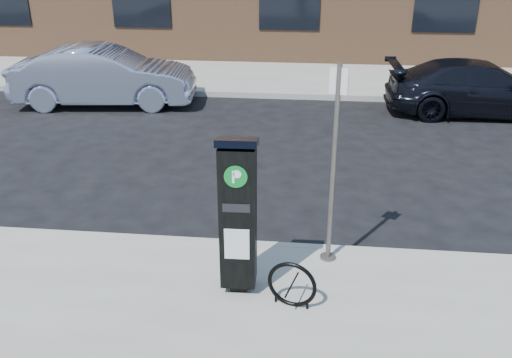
# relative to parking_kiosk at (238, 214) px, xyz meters

# --- Properties ---
(ground) EXTENTS (120.00, 120.00, 0.00)m
(ground) POSITION_rel_parking_kiosk_xyz_m (-0.08, 1.09, -1.16)
(ground) COLOR black
(ground) RESTS_ON ground
(sidewalk_far) EXTENTS (60.00, 12.00, 0.15)m
(sidewalk_far) POSITION_rel_parking_kiosk_xyz_m (-0.08, 15.09, -1.09)
(sidewalk_far) COLOR gray
(sidewalk_far) RESTS_ON ground
(curb_near) EXTENTS (60.00, 0.12, 0.16)m
(curb_near) POSITION_rel_parking_kiosk_xyz_m (-0.08, 1.07, -1.09)
(curb_near) COLOR #9E9B93
(curb_near) RESTS_ON ground
(curb_far) EXTENTS (60.00, 0.12, 0.16)m
(curb_far) POSITION_rel_parking_kiosk_xyz_m (-0.08, 9.11, -1.09)
(curb_far) COLOR #9E9B93
(curb_far) RESTS_ON ground
(parking_kiosk) EXTENTS (0.47, 0.41, 1.98)m
(parking_kiosk) POSITION_rel_parking_kiosk_xyz_m (0.00, 0.00, 0.00)
(parking_kiosk) COLOR black
(parking_kiosk) RESTS_ON sidewalk_near
(sign_pole) EXTENTS (0.22, 0.21, 2.62)m
(sign_pole) POSITION_rel_parking_kiosk_xyz_m (1.09, 0.79, 0.29)
(sign_pole) COLOR #57524D
(sign_pole) RESTS_ON sidewalk_near
(bike_rack) EXTENTS (0.58, 0.19, 0.59)m
(bike_rack) POSITION_rel_parking_kiosk_xyz_m (0.65, -0.29, -0.73)
(bike_rack) COLOR black
(bike_rack) RESTS_ON sidewalk_near
(car_silver) EXTENTS (4.80, 2.13, 1.53)m
(car_silver) POSITION_rel_parking_kiosk_xyz_m (-4.63, 8.02, -0.40)
(car_silver) COLOR #95A1BE
(car_silver) RESTS_ON ground
(car_dark) EXTENTS (4.61, 1.98, 1.32)m
(car_dark) POSITION_rel_parking_kiosk_xyz_m (4.91, 8.21, -0.50)
(car_dark) COLOR black
(car_dark) RESTS_ON ground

